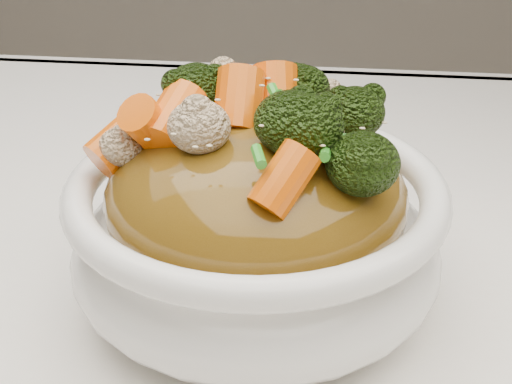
# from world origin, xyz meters

# --- Properties ---
(tablecloth) EXTENTS (1.20, 0.80, 0.04)m
(tablecloth) POSITION_xyz_m (0.00, 0.00, 0.73)
(tablecloth) COLOR white
(tablecloth) RESTS_ON dining_table
(bowl) EXTENTS (0.24, 0.24, 0.08)m
(bowl) POSITION_xyz_m (0.03, -0.01, 0.79)
(bowl) COLOR white
(bowl) RESTS_ON tablecloth
(sauce_base) EXTENTS (0.19, 0.19, 0.09)m
(sauce_base) POSITION_xyz_m (0.03, -0.01, 0.82)
(sauce_base) COLOR brown
(sauce_base) RESTS_ON bowl
(carrots) EXTENTS (0.19, 0.19, 0.05)m
(carrots) POSITION_xyz_m (0.03, -0.01, 0.88)
(carrots) COLOR #EB5F07
(carrots) RESTS_ON sauce_base
(broccoli) EXTENTS (0.19, 0.19, 0.04)m
(broccoli) POSITION_xyz_m (0.03, -0.01, 0.88)
(broccoli) COLOR black
(broccoli) RESTS_ON sauce_base
(cauliflower) EXTENTS (0.19, 0.19, 0.03)m
(cauliflower) POSITION_xyz_m (0.03, -0.01, 0.88)
(cauliflower) COLOR beige
(cauliflower) RESTS_ON sauce_base
(scallions) EXTENTS (0.14, 0.14, 0.02)m
(scallions) POSITION_xyz_m (0.03, -0.01, 0.88)
(scallions) COLOR #2C8B20
(scallions) RESTS_ON sauce_base
(sesame_seeds) EXTENTS (0.17, 0.17, 0.01)m
(sesame_seeds) POSITION_xyz_m (0.03, -0.01, 0.88)
(sesame_seeds) COLOR beige
(sesame_seeds) RESTS_ON sauce_base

